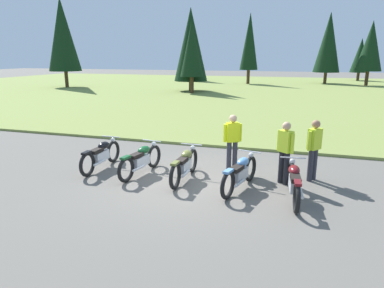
% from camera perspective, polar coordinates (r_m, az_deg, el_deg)
% --- Properties ---
extents(ground_plane, '(140.00, 140.00, 0.00)m').
position_cam_1_polar(ground_plane, '(9.32, -1.10, -6.25)').
color(ground_plane, '#605B54').
extents(grass_moorland, '(80.00, 44.00, 0.10)m').
position_cam_1_polar(grass_moorland, '(34.20, 12.71, 8.69)').
color(grass_moorland, olive).
rests_on(grass_moorland, ground).
extents(forest_treeline, '(43.81, 25.70, 9.03)m').
position_cam_1_polar(forest_treeline, '(37.43, 16.94, 15.66)').
color(forest_treeline, '#47331E').
rests_on(forest_treeline, ground).
extents(motorcycle_black, '(0.62, 2.10, 0.88)m').
position_cam_1_polar(motorcycle_black, '(10.56, -14.90, -1.73)').
color(motorcycle_black, black).
rests_on(motorcycle_black, ground).
extents(motorcycle_british_green, '(0.62, 2.09, 0.88)m').
position_cam_1_polar(motorcycle_british_green, '(9.84, -8.49, -2.58)').
color(motorcycle_british_green, black).
rests_on(motorcycle_british_green, ground).
extents(motorcycle_olive, '(0.62, 2.10, 0.88)m').
position_cam_1_polar(motorcycle_olive, '(9.30, -1.23, -3.44)').
color(motorcycle_olive, black).
rests_on(motorcycle_olive, ground).
extents(motorcycle_sky_blue, '(0.75, 2.06, 0.88)m').
position_cam_1_polar(motorcycle_sky_blue, '(8.73, 8.03, -4.79)').
color(motorcycle_sky_blue, black).
rests_on(motorcycle_sky_blue, ground).
extents(motorcycle_maroon, '(0.62, 2.10, 0.88)m').
position_cam_1_polar(motorcycle_maroon, '(8.38, 16.65, -6.11)').
color(motorcycle_maroon, black).
rests_on(motorcycle_maroon, ground).
extents(rider_near_row_end, '(0.39, 0.46, 1.67)m').
position_cam_1_polar(rider_near_row_end, '(9.69, 19.67, -0.42)').
color(rider_near_row_end, '#2D2D38').
rests_on(rider_near_row_end, ground).
extents(rider_in_hivis_vest, '(0.44, 0.40, 1.67)m').
position_cam_1_polar(rider_in_hivis_vest, '(9.20, 15.24, -0.84)').
color(rider_in_hivis_vest, black).
rests_on(rider_in_hivis_vest, ground).
extents(rider_with_back_turned, '(0.50, 0.36, 1.67)m').
position_cam_1_polar(rider_with_back_turned, '(10.00, 6.75, 0.79)').
color(rider_with_back_turned, '#2D2D38').
rests_on(rider_with_back_turned, ground).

